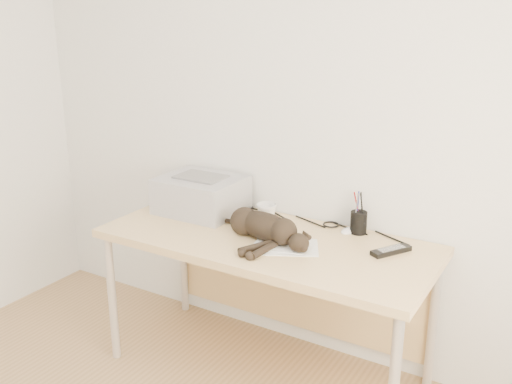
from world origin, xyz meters
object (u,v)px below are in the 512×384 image
Objects in this scene: mouse at (349,229)px; printer at (201,194)px; mug at (267,213)px; pen_cup at (359,222)px; desk at (275,257)px; cat at (262,227)px.

printer is at bearing -155.29° from mouse.
pen_cup reaches higher than mug.
mouse is at bearing 11.78° from mug.
printer is 4.08× the size of mug.
mug is at bearing 5.91° from printer.
pen_cup reaches higher than desk.
printer is 2.07× the size of pen_cup.
pen_cup is (0.46, 0.10, 0.01)m from mug.
pen_cup is (0.35, 0.20, 0.19)m from desk.
printer is 0.51m from cat.
printer reaches higher than mug.
cat reaches higher than desk.
pen_cup is at bearing 53.07° from cat.
mouse is at bearing 31.39° from desk.
mouse is (-0.04, -0.01, -0.04)m from pen_cup.
printer is 0.70× the size of cat.
cat is at bearing -120.93° from mouse.
pen_cup reaches higher than printer.
printer reaches higher than cat.
mouse is (0.31, 0.19, 0.15)m from desk.
pen_cup reaches higher than mouse.
mug is (-0.10, 0.22, -0.01)m from cat.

